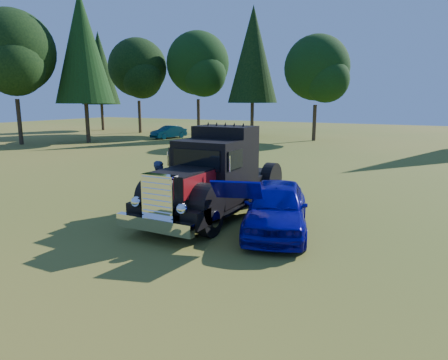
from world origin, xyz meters
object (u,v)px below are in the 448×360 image
at_px(spectator_near, 161,189).
at_px(distant_teal_car, 169,132).
at_px(hotrod_coupe, 276,207).
at_px(diamond_t_truck, 213,178).
at_px(spectator_far, 187,181).

relative_size(spectator_near, distant_teal_car, 0.50).
bearing_deg(hotrod_coupe, spectator_near, -174.41).
bearing_deg(distant_teal_car, spectator_near, -39.80).
distance_m(hotrod_coupe, distant_teal_car, 30.27).
xyz_separation_m(diamond_t_truck, spectator_near, (-1.39, -1.13, -0.32)).
height_order(diamond_t_truck, hotrod_coupe, diamond_t_truck).
distance_m(hotrod_coupe, spectator_far, 4.43).
height_order(hotrod_coupe, spectator_near, spectator_near).
xyz_separation_m(diamond_t_truck, spectator_far, (-1.59, 0.75, -0.42)).
height_order(diamond_t_truck, spectator_far, diamond_t_truck).
relative_size(hotrod_coupe, distant_teal_car, 1.24).
height_order(diamond_t_truck, spectator_near, diamond_t_truck).
distance_m(diamond_t_truck, spectator_near, 1.82).
distance_m(spectator_near, distant_teal_car, 28.09).
bearing_deg(spectator_far, distant_teal_car, 60.87).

